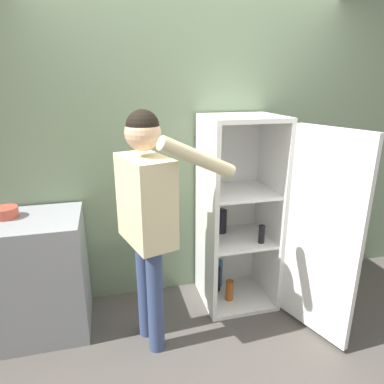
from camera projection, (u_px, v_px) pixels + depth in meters
The scene contains 6 objects.
ground_plane at pixel (226, 357), 2.42m from camera, with size 12.00×12.00×0.00m, color #4C4742.
wall_back at pixel (192, 153), 2.94m from camera, with size 7.00×0.06×2.55m.
refrigerator at pixel (253, 218), 2.80m from camera, with size 0.84×1.12×1.61m.
person at pixel (147, 206), 2.26m from camera, with size 0.77×0.58×1.70m.
counter at pixel (36, 276), 2.57m from camera, with size 0.72×0.58×0.93m.
bowl at pixel (5, 213), 2.44m from camera, with size 0.17×0.17×0.08m.
Camera 1 is at (-0.71, -1.83, 1.86)m, focal length 32.00 mm.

